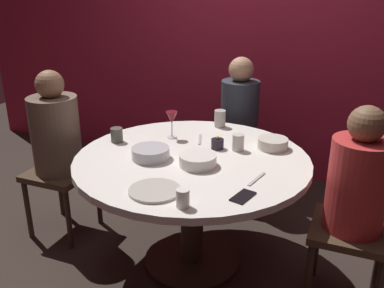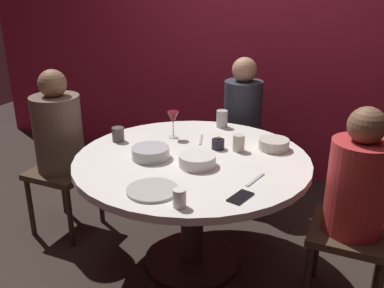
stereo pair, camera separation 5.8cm
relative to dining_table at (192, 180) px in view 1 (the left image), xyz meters
name	(u,v)px [view 1 (the left image)]	position (x,y,z in m)	size (l,w,h in m)	color
ground_plane	(192,261)	(0.00, 0.00, -0.58)	(8.00, 8.00, 0.00)	#2D231E
back_wall	(263,28)	(0.00, 1.57, 0.72)	(6.00, 0.10, 2.60)	maroon
dining_table	(192,180)	(0.00, 0.00, 0.00)	(1.36, 1.36, 0.72)	silver
seated_diner_left	(56,137)	(-0.97, 0.00, 0.13)	(0.40, 0.40, 1.15)	#3F2D1E
seated_diner_back	(239,114)	(0.00, 0.96, 0.13)	(0.40, 0.40, 1.15)	#3F2D1E
seated_diner_right	(357,188)	(0.90, 0.00, 0.12)	(0.40, 0.40, 1.13)	#3F2D1E
candle_holder	(217,144)	(0.09, 0.18, 0.18)	(0.08, 0.08, 0.08)	black
wine_glass	(172,119)	(-0.24, 0.25, 0.27)	(0.08, 0.08, 0.18)	silver
dinner_plate	(154,190)	(0.00, -0.47, 0.15)	(0.25, 0.25, 0.01)	#B2ADA3
cell_phone	(243,196)	(0.41, -0.36, 0.15)	(0.07, 0.14, 0.01)	black
bowl_serving_large	(151,153)	(-0.21, -0.11, 0.18)	(0.22, 0.22, 0.07)	#B7B7BC
bowl_salad_center	(198,160)	(0.08, -0.10, 0.18)	(0.20, 0.20, 0.06)	silver
bowl_small_white	(273,143)	(0.40, 0.31, 0.18)	(0.18, 0.18, 0.06)	beige
cup_near_candle	(183,198)	(0.18, -0.55, 0.19)	(0.06, 0.06, 0.09)	silver
cup_by_left_diner	(220,119)	(-0.03, 0.58, 0.20)	(0.08, 0.08, 0.12)	#B2ADA3
cup_by_right_diner	(117,135)	(-0.53, 0.05, 0.19)	(0.08, 0.08, 0.09)	#4C4742
cup_center_front	(238,142)	(0.21, 0.20, 0.20)	(0.07, 0.07, 0.10)	beige
fork_near_plate	(256,179)	(0.42, -0.15, 0.15)	(0.02, 0.18, 0.01)	#B7B7BC
knife_near_plate	(200,139)	(-0.06, 0.28, 0.15)	(0.02, 0.18, 0.01)	#B7B7BC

